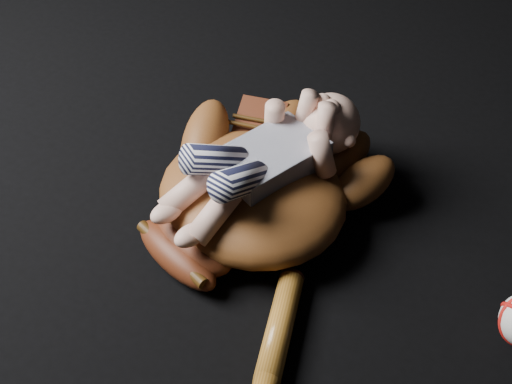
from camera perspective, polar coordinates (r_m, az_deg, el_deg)
baseball_glove at (r=1.12m, az=-0.30°, el=0.28°), size 0.48×0.52×0.14m
newborn_baby at (r=1.08m, az=-0.04°, el=2.58°), size 0.26×0.41×0.15m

